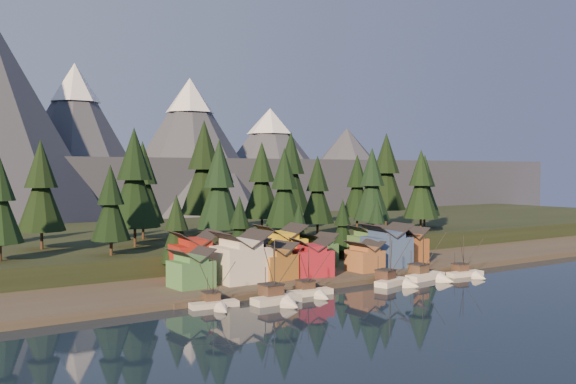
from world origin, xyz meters
TOP-DOWN VIEW (x-y plane):
  - ground at (0.00, 0.00)m, footprint 500.00×500.00m
  - shore_strip at (0.00, 40.00)m, footprint 400.00×50.00m
  - hillside at (0.00, 90.00)m, footprint 420.00×100.00m
  - dock at (0.00, 16.50)m, footprint 80.00×4.00m
  - mountain_ridge at (-4.20, 213.59)m, footprint 560.00×190.00m
  - boat_0 at (-33.30, 11.41)m, footprint 9.38×10.01m
  - boat_1 at (-21.92, 7.95)m, footprint 9.80×10.66m
  - boat_2 at (-12.20, 10.75)m, footprint 9.80×10.55m
  - boat_4 at (9.27, 9.77)m, footprint 9.86×10.50m
  - boat_5 at (20.45, 10.65)m, footprint 11.04×11.78m
  - boat_6 at (31.17, 8.74)m, footprint 9.59×10.27m
  - house_front_0 at (-31.44, 25.53)m, footprint 8.14×7.75m
  - house_front_1 at (-20.13, 25.35)m, footprint 10.37×9.96m
  - house_front_2 at (-12.77, 24.26)m, footprint 8.97×9.02m
  - house_front_3 at (-3.31, 23.35)m, footprint 9.71×9.43m
  - house_front_4 at (10.67, 21.60)m, footprint 6.90×7.43m
  - house_front_5 at (19.05, 23.35)m, footprint 11.16×10.42m
  - house_front_6 at (27.69, 25.52)m, footprint 9.83×9.40m
  - house_back_0 at (-26.25, 34.62)m, footprint 10.20×9.87m
  - house_back_1 at (-14.18, 32.07)m, footprint 8.55×8.62m
  - house_back_2 at (-5.49, 32.60)m, footprint 11.25×10.54m
  - house_back_3 at (5.89, 33.24)m, footprint 8.56×7.80m
  - house_back_4 at (21.04, 32.08)m, footprint 10.09×9.83m
  - house_back_5 at (29.51, 30.84)m, footprint 8.08×8.15m
  - tree_hill_1 at (-50.00, 68.00)m, footprint 11.20×11.20m
  - tree_hill_2 at (-40.00, 48.00)m, footprint 8.61×8.61m
  - tree_hill_3 at (-30.00, 60.00)m, footprint 12.55×12.55m
  - tree_hill_4 at (-22.00, 75.00)m, footprint 11.46×11.46m
  - tree_hill_5 at (-12.00, 50.00)m, footprint 11.11×11.11m
  - tree_hill_6 at (-4.00, 65.00)m, footprint 11.71×11.71m
  - tree_hill_7 at (6.00, 48.00)m, footprint 10.59×10.59m
  - tree_hill_8 at (14.00, 72.00)m, footprint 11.69×11.69m
  - tree_hill_9 at (22.00, 55.00)m, footprint 9.85×9.85m
  - tree_hill_10 at (30.00, 80.00)m, footprint 13.40×13.40m
  - tree_hill_11 at (38.00, 50.00)m, footprint 10.90×10.90m
  - tree_hill_12 at (46.00, 66.00)m, footprint 10.21×10.21m
  - tree_hill_13 at (56.00, 48.00)m, footprint 10.76×10.76m
  - tree_hill_14 at (64.00, 72.00)m, footprint 13.52×13.52m
  - tree_hill_15 at (0.00, 82.00)m, footprint 14.51×14.51m
  - tree_hill_17 at (68.00, 58.00)m, footprint 10.23×10.23m
  - tree_shore_0 at (-28.00, 40.00)m, footprint 7.71×7.71m
  - tree_shore_1 at (-12.00, 40.00)m, footprint 7.42×7.42m
  - tree_shore_2 at (5.00, 40.00)m, footprint 6.53×6.53m
  - tree_shore_3 at (19.00, 40.00)m, footprint 6.75×6.75m
  - tree_shore_4 at (31.00, 40.00)m, footprint 6.75×6.75m

SIDE VIEW (x-z plane):
  - ground at x=0.00m, z-range 0.00..0.00m
  - dock at x=0.00m, z-range 0.00..1.00m
  - shore_strip at x=0.00m, z-range 0.00..1.50m
  - boat_0 at x=-33.30m, z-range -3.15..6.80m
  - boat_2 at x=-12.20m, z-range -3.30..7.13m
  - boat_6 at x=31.17m, z-range -3.29..7.21m
  - boat_5 at x=20.45m, z-range -3.91..8.77m
  - boat_4 at x=9.27m, z-range -3.64..8.54m
  - boat_1 at x=-21.92m, z-range -3.85..9.09m
  - hillside at x=0.00m, z-range 0.00..6.00m
  - house_front_4 at x=10.67m, z-range 1.68..8.61m
  - house_front_0 at x=-31.44m, z-range 1.70..9.38m
  - house_front_2 at x=-12.77m, z-range 1.70..9.53m
  - house_back_3 at x=5.89m, z-range 1.70..9.65m
  - house_back_5 at x=29.51m, z-range 1.70..9.69m
  - house_back_1 at x=-14.18m, z-range 1.70..9.84m
  - house_front_3 at x=-3.31m, z-range 1.71..9.94m
  - house_front_6 at x=27.69m, z-range 1.73..10.57m
  - house_back_4 at x=21.04m, z-range 1.73..10.98m
  - house_back_0 at x=-26.25m, z-range 1.76..11.93m
  - house_front_5 at x=19.05m, z-range 1.76..12.12m
  - house_front_1 at x=-20.13m, z-range 1.77..12.37m
  - house_back_2 at x=-5.49m, z-range 1.77..12.50m
  - tree_shore_2 at x=5.00m, z-range 2.20..17.40m
  - tree_shore_3 at x=19.00m, z-range 2.22..17.94m
  - tree_shore_4 at x=31.00m, z-range 2.22..17.95m
  - tree_shore_1 at x=-12.00m, z-range 2.30..19.58m
  - tree_shore_0 at x=-28.00m, z-range 2.33..20.29m
  - tree_hill_2 at x=-40.00m, z-range 6.93..26.99m
  - tree_hill_9 at x=22.00m, z-range 7.07..30.01m
  - tree_hill_12 at x=46.00m, z-range 7.11..30.90m
  - tree_hill_17 at x=68.00m, z-range 7.11..30.95m
  - tree_hill_7 at x=6.00m, z-range 7.15..31.82m
  - tree_hill_13 at x=56.00m, z-range 7.17..32.24m
  - tree_hill_11 at x=38.00m, z-range 7.18..32.56m
  - tree_hill_5 at x=-12.00m, z-range 7.21..33.09m
  - tree_hill_1 at x=-50.00m, z-range 7.22..33.32m
  - tree_hill_4 at x=-22.00m, z-range 7.25..33.93m
  - tree_hill_8 at x=14.00m, z-range 7.27..34.51m
  - tree_hill_6 at x=-4.00m, z-range 7.27..34.54m
  - tree_hill_3 at x=-30.00m, z-range 7.37..36.59m
  - tree_hill_10 at x=30.00m, z-range 7.46..38.68m
  - tree_hill_14 at x=64.00m, z-range 7.47..38.97m
  - tree_hill_15 at x=0.00m, z-range 7.58..41.38m
  - mountain_ridge at x=-4.20m, z-range -18.94..71.06m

